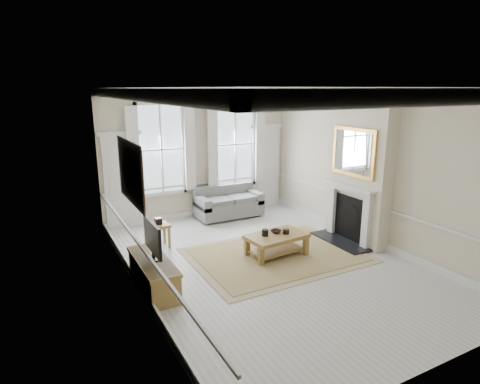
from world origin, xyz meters
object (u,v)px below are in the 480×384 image
side_table (159,229)px  coffee_table (277,238)px  tv_stand (153,274)px  sofa (228,204)px

side_table → coffee_table: side_table is taller
coffee_table → tv_stand: 2.67m
sofa → tv_stand: 4.24m
side_table → coffee_table: 2.59m
sofa → coffee_table: size_ratio=1.34×
sofa → side_table: 2.60m
sofa → coffee_table: bearing=-95.5°
tv_stand → side_table: bearing=70.4°
coffee_table → tv_stand: bearing=179.0°
sofa → side_table: bearing=-151.7°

